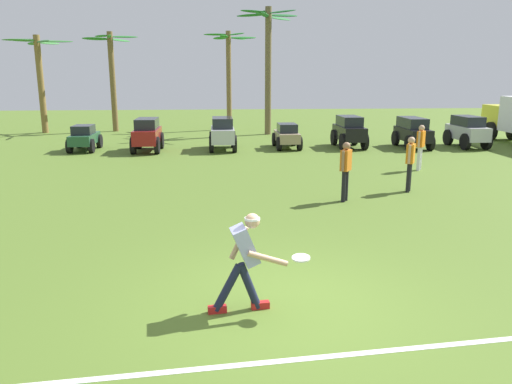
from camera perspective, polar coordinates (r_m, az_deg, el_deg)
The scene contains 18 objects.
ground_plane at distance 7.47m, azimuth 3.69°, elevation -12.63°, with size 80.00×80.00×0.00m, color #506D26.
field_line_paint at distance 6.22m, azimuth 5.63°, elevation -18.43°, with size 21.20×0.10×0.01m, color white.
frisbee_thrower at distance 6.97m, azimuth -1.29°, elevation -7.44°, with size 1.13×0.47×1.42m.
frisbee_in_flight at distance 6.96m, azimuth 5.17°, elevation -7.50°, with size 0.32×0.32×0.05m.
teammate_near_sideline at distance 18.03m, azimuth 18.30°, elevation 5.31°, with size 0.37×0.43×1.56m.
teammate_midfield at distance 14.62m, azimuth 17.21°, elevation 3.63°, with size 0.34×0.46×1.56m.
teammate_deep at distance 13.11m, azimuth 10.22°, elevation 2.95°, with size 0.36×0.44×1.56m.
parked_car_slot_a at distance 22.91m, azimuth -19.02°, elevation 5.91°, with size 1.10×2.21×1.10m.
parked_car_slot_b at distance 21.95m, azimuth -12.32°, elevation 6.50°, with size 1.17×2.35×1.40m.
parked_car_slot_c at distance 21.93m, azimuth -3.84°, elevation 6.77°, with size 1.17×2.35×1.40m.
parked_car_slot_d at distance 22.43m, azimuth 3.54°, elevation 6.47°, with size 1.12×2.21×1.10m.
parked_car_slot_e at distance 23.00m, azimuth 10.60°, elevation 6.89°, with size 1.21×2.37×1.40m.
parked_car_slot_f at distance 23.58m, azimuth 17.46°, elevation 6.61°, with size 1.14×2.40×1.34m.
parked_car_slot_g at distance 24.57m, azimuth 23.00°, elevation 6.46°, with size 1.24×2.38×1.40m.
palm_tree_far_left at distance 30.48m, azimuth -23.47°, elevation 12.22°, with size 3.80×2.72×5.29m.
palm_tree_left_of_centre at distance 30.00m, azimuth -16.09°, elevation 12.98°, with size 2.94×3.58×5.52m.
palm_tree_right_of_centre at distance 29.86m, azimuth -3.08°, elevation 13.85°, with size 3.02×3.16×5.62m.
palm_tree_far_right at distance 27.43m, azimuth 1.40°, elevation 14.99°, with size 3.28×3.23×6.64m.
Camera 1 is at (-0.98, -6.64, 3.28)m, focal length 35.00 mm.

